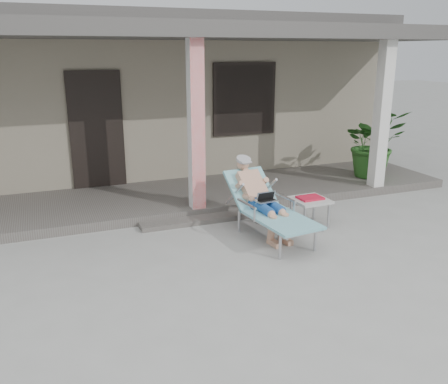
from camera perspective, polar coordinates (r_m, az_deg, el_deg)
name	(u,v)px	position (r m, az deg, el deg)	size (l,w,h in m)	color
ground	(252,270)	(5.88, 3.42, -9.41)	(60.00, 60.00, 0.00)	#9E9E99
house	(139,91)	(11.54, -10.20, 11.87)	(10.40, 5.40, 3.30)	gray
porch_deck	(183,197)	(8.48, -4.99, -0.58)	(10.00, 2.00, 0.15)	#605B56
porch_overhang	(179,37)	(8.05, -5.38, 18.09)	(10.00, 2.30, 2.85)	silver
porch_step	(203,219)	(7.45, -2.48, -3.31)	(2.00, 0.30, 0.07)	#605B56
lounger	(265,188)	(6.76, 4.92, 0.45)	(0.84, 1.79, 1.13)	#B7B7BC
side_table	(310,201)	(7.27, 10.30, -1.12)	(0.54, 0.54, 0.46)	#B7B7B2
potted_palm	(373,143)	(9.86, 17.51, 5.60)	(1.20, 1.04, 1.33)	#26591E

